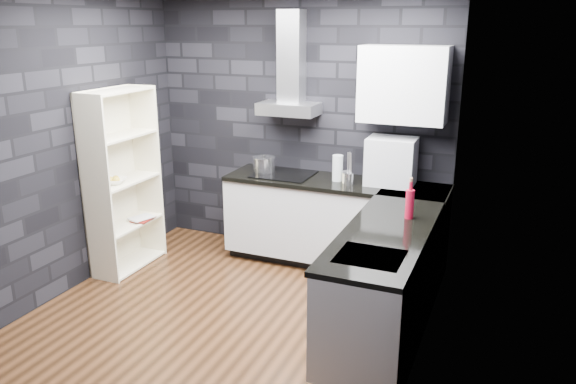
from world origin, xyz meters
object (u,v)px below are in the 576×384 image
Objects in this scene: storage_jar at (346,178)px; fruit_bowl at (114,181)px; glass_vase at (338,168)px; bookshelf at (123,181)px; appliance_garage at (391,161)px; red_bottle at (410,204)px; utensil_crock at (349,179)px; pot at (264,165)px.

fruit_bowl is (-2.05, -0.92, -0.01)m from storage_jar.
bookshelf is (-1.94, -0.83, -0.13)m from glass_vase.
storage_jar is 0.46m from appliance_garage.
red_bottle is at bearing -69.86° from appliance_garage.
utensil_crock reaches higher than fruit_bowl.
storage_jar is at bearing -20.77° from glass_vase.
appliance_garage is (0.40, 0.12, 0.17)m from storage_jar.
bookshelf is at bearing 90.00° from fruit_bowl.
pot reaches higher than storage_jar.
utensil_crock is 0.49× the size of red_bottle.
storage_jar is 0.06× the size of bookshelf.
fruit_bowl is at bearing -71.76° from bookshelf.
red_bottle is (0.87, -0.84, -0.01)m from glass_vase.
appliance_garage is 0.99m from red_bottle.
glass_vase is at bearing 135.93° from red_bottle.
utensil_crock is at bearing -7.07° from pot.
pot is 1.01× the size of fruit_bowl.
bookshelf is at bearing -156.93° from glass_vase.
bookshelf is at bearing -143.26° from pot.
fruit_bowl is at bearing -153.69° from glass_vase.
bookshelf is (-2.09, -0.73, -0.06)m from utensil_crock.
appliance_garage reaches higher than pot.
red_bottle is (0.36, -0.92, -0.11)m from appliance_garage.
storage_jar is 0.22× the size of appliance_garage.
glass_vase reaches higher than utensil_crock.
storage_jar is at bearing 39.29° from bookshelf.
fruit_bowl is at bearing -139.19° from pot.
glass_vase reaches higher than pot.
bookshelf is (-2.81, 0.01, -0.12)m from red_bottle.
appliance_garage reaches higher than fruit_bowl.
utensil_crock is 1.04m from red_bottle.
storage_jar is at bearing 24.23° from fruit_bowl.
bookshelf reaches higher than storage_jar.
pot is 0.50× the size of appliance_garage.
pot is at bearing 54.97° from bookshelf.
utensil_crock is 0.06× the size of bookshelf.
glass_vase is (0.81, -0.02, 0.05)m from pot.
appliance_garage is (1.31, 0.06, 0.15)m from pot.
bookshelf reaches higher than glass_vase.
utensil_crock is at bearing 134.20° from red_bottle.
appliance_garage is 2.62m from bookshelf.
fruit_bowl is (-1.14, -0.98, -0.04)m from pot.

